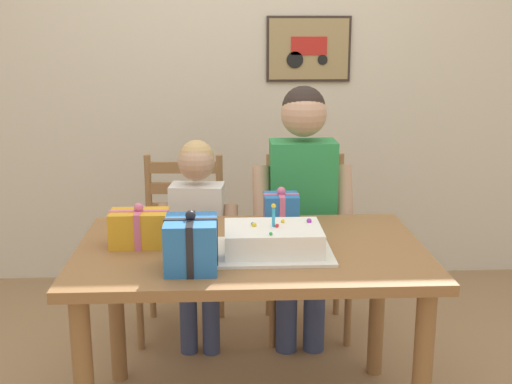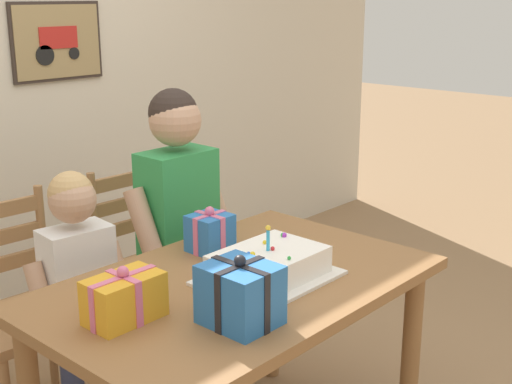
{
  "view_description": "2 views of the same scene",
  "coord_description": "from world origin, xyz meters",
  "views": [
    {
      "loc": [
        -0.1,
        -2.42,
        1.57
      ],
      "look_at": [
        0.03,
        0.18,
        0.92
      ],
      "focal_mm": 46.39,
      "sensor_mm": 36.0,
      "label": 1
    },
    {
      "loc": [
        -1.55,
        -1.49,
        1.67
      ],
      "look_at": [
        0.16,
        0.05,
        1.01
      ],
      "focal_mm": 48.67,
      "sensor_mm": 36.0,
      "label": 2
    }
  ],
  "objects": [
    {
      "name": "child_younger",
      "position": [
        -0.23,
        0.59,
        0.65
      ],
      "size": [
        0.4,
        0.24,
        1.07
      ],
      "color": "#38426B",
      "rests_on": "ground"
    },
    {
      "name": "chair_left",
      "position": [
        -0.32,
        0.86,
        0.47
      ],
      "size": [
        0.44,
        0.44,
        0.92
      ],
      "color": "#996B42",
      "rests_on": "ground"
    },
    {
      "name": "gift_box_red_large",
      "position": [
        -0.43,
        0.04,
        0.82
      ],
      "size": [
        0.23,
        0.14,
        0.17
      ],
      "color": "gold",
      "rests_on": "dining_table"
    },
    {
      "name": "dining_table",
      "position": [
        0.0,
        0.0,
        0.64
      ],
      "size": [
        1.34,
        0.86,
        0.75
      ],
      "color": "olive",
      "rests_on": "ground"
    },
    {
      "name": "chair_right",
      "position": [
        0.33,
        0.86,
        0.47
      ],
      "size": [
        0.43,
        0.43,
        0.92
      ],
      "color": "#996B42",
      "rests_on": "ground"
    },
    {
      "name": "birthday_cake",
      "position": [
        0.08,
        -0.08,
        0.8
      ],
      "size": [
        0.44,
        0.34,
        0.19
      ],
      "color": "white",
      "rests_on": "dining_table"
    },
    {
      "name": "gift_box_corner_small",
      "position": [
        0.14,
        0.27,
        0.82
      ],
      "size": [
        0.15,
        0.14,
        0.18
      ],
      "color": "#286BB7",
      "rests_on": "dining_table"
    },
    {
      "name": "child_older",
      "position": [
        0.27,
        0.59,
        0.8
      ],
      "size": [
        0.47,
        0.27,
        1.31
      ],
      "color": "#38426B",
      "rests_on": "ground"
    },
    {
      "name": "gift_box_beside_cake",
      "position": [
        -0.22,
        -0.23,
        0.84
      ],
      "size": [
        0.19,
        0.21,
        0.21
      ],
      "color": "#286BB7",
      "rests_on": "dining_table"
    }
  ]
}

